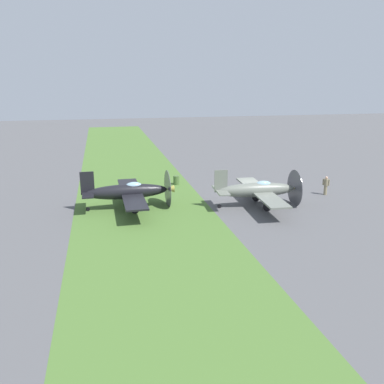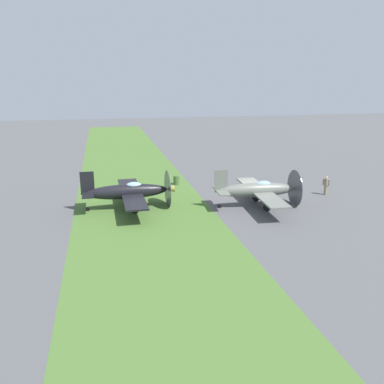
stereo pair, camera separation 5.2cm
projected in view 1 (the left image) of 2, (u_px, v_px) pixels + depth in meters
The scene contains 6 objects.
ground_plane at pixel (251, 196), 36.64m from camera, with size 160.00×160.00×0.00m, color #515154.
grass_verge at pixel (141, 203), 34.50m from camera, with size 120.00×11.00×0.01m, color #476B2D.
airplane_lead at pixel (258, 190), 33.33m from camera, with size 9.46×7.48×3.37m.
airplane_wingman at pixel (128, 192), 32.77m from camera, with size 9.50×7.55×3.40m.
ground_crew_chief at pixel (326, 185), 36.82m from camera, with size 0.46×0.50×1.73m.
fuel_drum at pixel (176, 180), 40.55m from camera, with size 0.60×0.60×0.90m, color #476633.
Camera 1 is at (33.12, -13.07, 10.22)m, focal length 37.52 mm.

